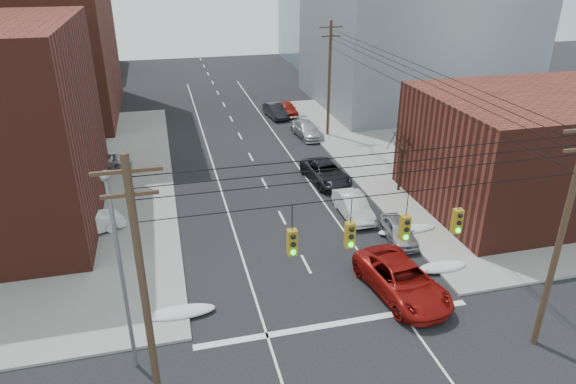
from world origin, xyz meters
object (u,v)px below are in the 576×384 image
red_pickup (402,280)px  parked_car_c (326,173)px  parked_car_b (353,206)px  parked_car_d (307,130)px  parked_car_a (399,231)px  parked_car_f (275,111)px  parked_car_e (288,109)px  lot_car_a (86,224)px  lot_car_b (102,162)px  lot_car_d (9,181)px

red_pickup → parked_car_c: 15.15m
parked_car_b → parked_car_c: parked_car_c is taller
red_pickup → parked_car_d: red_pickup is taller
parked_car_a → parked_car_f: 28.19m
parked_car_e → parked_car_c: bearing=-96.4°
parked_car_b → parked_car_e: 24.95m
parked_car_a → lot_car_a: bearing=171.3°
lot_car_b → red_pickup: bearing=-145.9°
parked_car_a → parked_car_c: size_ratio=0.71×
parked_car_c → lot_car_b: 18.58m
red_pickup → lot_car_b: 27.41m
parked_car_d → lot_car_d: 26.37m
parked_car_b → lot_car_b: parked_car_b is taller
parked_car_d → lot_car_d: bearing=-169.9°
parked_car_c → parked_car_e: parked_car_c is taller
parked_car_a → parked_car_b: bearing=119.6°
parked_car_a → parked_car_e: bearing=96.9°
lot_car_a → lot_car_d: size_ratio=1.07×
parked_car_f → lot_car_a: lot_car_a is taller
parked_car_a → parked_car_b: (-1.60, 3.81, 0.08)m
parked_car_a → parked_car_d: size_ratio=0.79×
parked_car_e → lot_car_b: (-18.94, -12.17, 0.10)m
parked_car_f → lot_car_b: size_ratio=0.94×
parked_car_e → lot_car_d: lot_car_d is taller
parked_car_f → red_pickup: bearing=-97.9°
parked_car_b → parked_car_d: parked_car_b is taller
parked_car_d → parked_car_f: size_ratio=1.12×
parked_car_b → parked_car_d: bearing=84.7°
parked_car_f → lot_car_a: (-17.56, -22.83, 0.17)m
lot_car_b → parked_car_c: bearing=-114.3°
parked_car_c → lot_car_a: lot_car_a is taller
parked_car_e → parked_car_a: bearing=-91.5°
parked_car_c → parked_car_a: bearing=-86.7°
parked_car_a → lot_car_a: (-19.12, 5.32, 0.24)m
parked_car_d → lot_car_a: lot_car_a is taller
parked_car_e → lot_car_a: 30.20m
parked_car_b → parked_car_f: size_ratio=1.02×
lot_car_a → lot_car_b: lot_car_a is taller
parked_car_c → parked_car_d: parked_car_c is taller
red_pickup → parked_car_a: red_pickup is taller
lot_car_b → lot_car_d: lot_car_d is taller
red_pickup → lot_car_a: 19.86m
parked_car_c → lot_car_d: lot_car_d is taller
parked_car_c → parked_car_e: bearing=79.4°
lot_car_d → parked_car_d: bearing=-84.1°
lot_car_d → red_pickup: bearing=-139.0°
parked_car_b → parked_car_d: (1.60, 17.10, -0.03)m
parked_car_b → lot_car_b: (-17.36, 12.72, 0.05)m
lot_car_d → lot_car_b: bearing=-77.5°
lot_car_a → lot_car_b: size_ratio=0.97×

